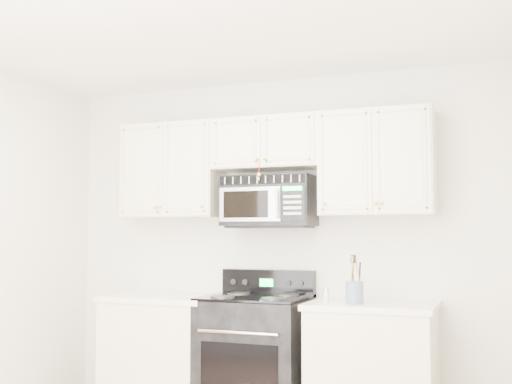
% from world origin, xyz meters
% --- Properties ---
extents(room, '(3.51, 3.51, 2.61)m').
position_xyz_m(room, '(0.00, 0.00, 1.30)').
color(room, brown).
rests_on(room, ground).
extents(base_cabinet_left, '(0.86, 0.65, 0.92)m').
position_xyz_m(base_cabinet_left, '(-0.80, 1.44, 0.43)').
color(base_cabinet_left, beige).
rests_on(base_cabinet_left, ground).
extents(base_cabinet_right, '(0.86, 0.65, 0.92)m').
position_xyz_m(base_cabinet_right, '(0.80, 1.44, 0.43)').
color(base_cabinet_right, beige).
rests_on(base_cabinet_right, ground).
extents(range, '(0.74, 0.68, 1.12)m').
position_xyz_m(range, '(-0.05, 1.44, 0.48)').
color(range, black).
rests_on(range, ground).
extents(upper_cabinets, '(2.44, 0.37, 0.75)m').
position_xyz_m(upper_cabinets, '(-0.00, 1.58, 1.93)').
color(upper_cabinets, beige).
rests_on(upper_cabinets, ground).
extents(microwave, '(0.68, 0.39, 0.38)m').
position_xyz_m(microwave, '(0.00, 1.57, 1.64)').
color(microwave, black).
rests_on(microwave, ground).
extents(utensil_crock, '(0.12, 0.12, 0.32)m').
position_xyz_m(utensil_crock, '(0.71, 1.30, 1.00)').
color(utensil_crock, '#455570').
rests_on(utensil_crock, base_cabinet_right).
extents(shaker_salt, '(0.04, 0.04, 0.09)m').
position_xyz_m(shaker_salt, '(0.50, 1.34, 0.97)').
color(shaker_salt, '#BBBBBF').
rests_on(shaker_salt, base_cabinet_right).
extents(shaker_pepper, '(0.04, 0.04, 0.10)m').
position_xyz_m(shaker_pepper, '(0.65, 1.40, 0.97)').
color(shaker_pepper, '#BBBBBF').
rests_on(shaker_pepper, base_cabinet_right).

